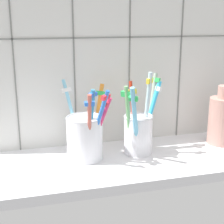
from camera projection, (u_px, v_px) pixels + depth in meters
counter_slab at (115, 164)px, 71.49cm from camera, size 64.00×22.00×2.00cm
tile_wall_back at (101, 56)px, 76.83cm from camera, size 64.00×2.20×45.00cm
toothbrush_cup_left at (86, 135)px, 70.75cm from camera, size 9.84×12.33×16.20cm
toothbrush_cup_right at (139, 130)px, 73.65cm from camera, size 10.58×10.11×18.11cm
ceramic_vase at (222, 119)px, 79.19cm from camera, size 6.40×6.40×13.88cm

